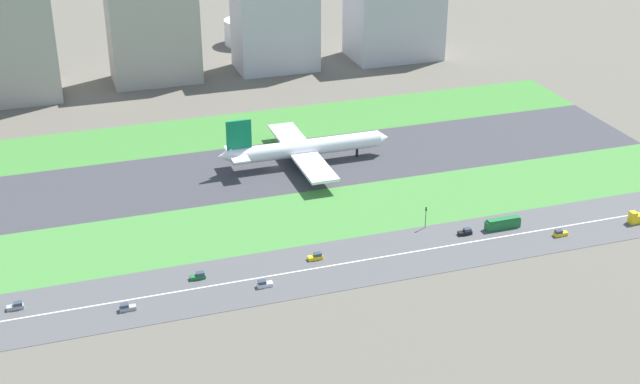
{
  "coord_description": "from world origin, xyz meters",
  "views": [
    {
      "loc": [
        -77.93,
        -284.86,
        131.2
      ],
      "look_at": [
        4.69,
        -36.5,
        6.0
      ],
      "focal_mm": 49.98,
      "sensor_mm": 36.0,
      "label": 1
    }
  ],
  "objects": [
    {
      "name": "highway_centerline",
      "position": [
        0.0,
        -73.0,
        0.11
      ],
      "size": [
        266.0,
        0.5,
        0.01
      ],
      "primitive_type": "cube",
      "color": "silver",
      "rests_on": "highway"
    },
    {
      "name": "cargo_warehouse",
      "position": [
        93.19,
        114.0,
        21.86
      ],
      "size": [
        43.09,
        30.37,
        43.71
      ],
      "primitive_type": "cube",
      "color": "#B2B2B7",
      "rests_on": "ground_plane"
    },
    {
      "name": "grass_median_north",
      "position": [
        0.0,
        41.0,
        0.05
      ],
      "size": [
        280.0,
        36.0,
        0.1
      ],
      "primitive_type": "cube",
      "color": "#3D7A33",
      "rests_on": "ground_plane"
    },
    {
      "name": "car_3",
      "position": [
        -63.51,
        -78.0,
        0.92
      ],
      "size": [
        4.4,
        1.8,
        2.0
      ],
      "rotation": [
        0.0,
        0.0,
        3.14
      ],
      "color": "#99999E",
      "rests_on": "highway"
    },
    {
      "name": "grass_median_south",
      "position": [
        0.0,
        -41.0,
        0.05
      ],
      "size": [
        280.0,
        36.0,
        0.1
      ],
      "primitive_type": "cube",
      "color": "#427F38",
      "rests_on": "ground_plane"
    },
    {
      "name": "terminal_building",
      "position": [
        -90.0,
        114.0,
        23.32
      ],
      "size": [
        43.3,
        39.54,
        46.63
      ],
      "primitive_type": "cube",
      "color": "#9E998E",
      "rests_on": "ground_plane"
    },
    {
      "name": "car_0",
      "position": [
        -42.16,
        -68.0,
        0.92
      ],
      "size": [
        4.4,
        1.8,
        2.0
      ],
      "color": "#19662D",
      "rests_on": "highway"
    },
    {
      "name": "traffic_light",
      "position": [
        31.8,
        -60.01,
        4.29
      ],
      "size": [
        0.36,
        0.5,
        7.2
      ],
      "color": "#4C4C51",
      "rests_on": "highway"
    },
    {
      "name": "hangar_building",
      "position": [
        -25.14,
        114.0,
        22.19
      ],
      "size": [
        39.36,
        25.25,
        44.38
      ],
      "primitive_type": "cube",
      "color": "#9E998E",
      "rests_on": "ground_plane"
    },
    {
      "name": "car_6",
      "position": [
        -7.07,
        -68.0,
        0.92
      ],
      "size": [
        4.4,
        1.8,
        2.0
      ],
      "color": "yellow",
      "rests_on": "highway"
    },
    {
      "name": "car_4",
      "position": [
        -91.59,
        -68.0,
        0.92
      ],
      "size": [
        4.4,
        1.8,
        2.0
      ],
      "color": "#99999E",
      "rests_on": "highway"
    },
    {
      "name": "car_1",
      "position": [
        -25.57,
        -78.0,
        0.92
      ],
      "size": [
        4.4,
        1.8,
        2.0
      ],
      "rotation": [
        0.0,
        0.0,
        3.14
      ],
      "color": "silver",
      "rests_on": "highway"
    },
    {
      "name": "bus_0",
      "position": [
        54.73,
        -68.0,
        1.82
      ],
      "size": [
        11.6,
        2.5,
        3.5
      ],
      "color": "#19662D",
      "rests_on": "highway"
    },
    {
      "name": "office_tower",
      "position": [
        32.25,
        114.0,
        25.55
      ],
      "size": [
        37.57,
        25.4,
        51.1
      ],
      "primitive_type": "cube",
      "color": "#B2B2B7",
      "rests_on": "ground_plane"
    },
    {
      "name": "truck_0",
      "position": [
        98.52,
        -78.0,
        1.67
      ],
      "size": [
        8.4,
        2.5,
        4.0
      ],
      "rotation": [
        0.0,
        0.0,
        3.14
      ],
      "color": "yellow",
      "rests_on": "highway"
    },
    {
      "name": "fuel_tank_west",
      "position": [
        29.21,
        159.0,
        6.42
      ],
      "size": [
        23.04,
        23.04,
        12.84
      ],
      "primitive_type": "cylinder",
      "color": "silver",
      "rests_on": "ground_plane"
    },
    {
      "name": "highway",
      "position": [
        0.0,
        -73.0,
        0.05
      ],
      "size": [
        280.0,
        28.0,
        0.1
      ],
      "primitive_type": "cube",
      "color": "#4C4C4F",
      "rests_on": "ground_plane"
    },
    {
      "name": "ground_plane",
      "position": [
        0.0,
        0.0,
        0.0
      ],
      "size": [
        800.0,
        800.0,
        0.0
      ],
      "primitive_type": "plane",
      "color": "#5B564C"
    },
    {
      "name": "car_5",
      "position": [
        41.86,
        -68.0,
        0.92
      ],
      "size": [
        4.4,
        1.8,
        2.0
      ],
      "color": "black",
      "rests_on": "highway"
    },
    {
      "name": "airliner",
      "position": [
        10.05,
        0.0,
        6.23
      ],
      "size": [
        65.0,
        56.0,
        19.7
      ],
      "color": "white",
      "rests_on": "runway"
    },
    {
      "name": "runway",
      "position": [
        0.0,
        0.0,
        0.05
      ],
      "size": [
        280.0,
        46.0,
        0.1
      ],
      "primitive_type": "cube",
      "color": "#38383D",
      "rests_on": "ground_plane"
    },
    {
      "name": "car_2",
      "position": [
        69.27,
        -78.0,
        0.92
      ],
      "size": [
        4.4,
        1.8,
        2.0
      ],
      "rotation": [
        0.0,
        0.0,
        3.14
      ],
      "color": "yellow",
      "rests_on": "highway"
    }
  ]
}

